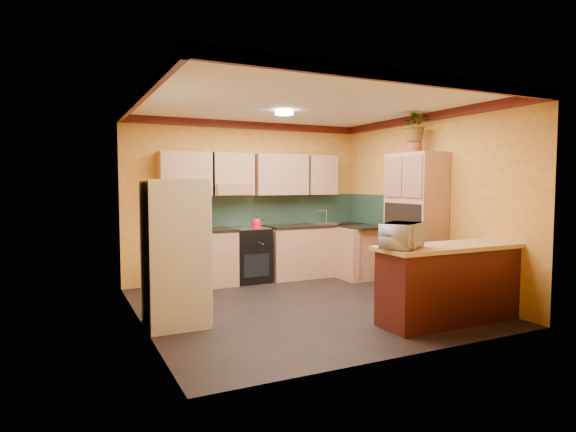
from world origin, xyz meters
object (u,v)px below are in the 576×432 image
object	(u,v)px
stove	(250,255)
microwave	(402,236)
breakfast_bar	(450,285)
fridge	(175,253)
pantry	(415,224)
base_cabinets_back	(284,253)

from	to	relation	value
stove	microwave	bearing A→B (deg)	-79.95
stove	breakfast_bar	world-z (taller)	stove
fridge	pantry	xyz separation A→B (m)	(3.60, 0.08, 0.20)
base_cabinets_back	microwave	xyz separation A→B (m)	(-0.06, -3.22, 0.63)
base_cabinets_back	breakfast_bar	distance (m)	3.29
base_cabinets_back	pantry	bearing A→B (deg)	-55.20
fridge	pantry	world-z (taller)	pantry
stove	pantry	bearing A→B (deg)	-44.12
fridge	microwave	distance (m)	2.60
stove	breakfast_bar	bearing A→B (deg)	-67.96
base_cabinets_back	fridge	distance (m)	3.04
base_cabinets_back	fridge	size ratio (longest dim) A/B	2.15
fridge	microwave	xyz separation A→B (m)	(2.25, -1.28, 0.22)
breakfast_bar	stove	bearing A→B (deg)	112.04
pantry	breakfast_bar	world-z (taller)	pantry
microwave	pantry	bearing A→B (deg)	13.78
base_cabinets_back	fridge	bearing A→B (deg)	-140.00
stove	pantry	world-z (taller)	pantry
base_cabinets_back	fridge	xyz separation A→B (m)	(-2.31, -1.94, 0.41)
base_cabinets_back	microwave	bearing A→B (deg)	-90.98
microwave	breakfast_bar	bearing A→B (deg)	-31.44
stove	fridge	world-z (taller)	fridge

